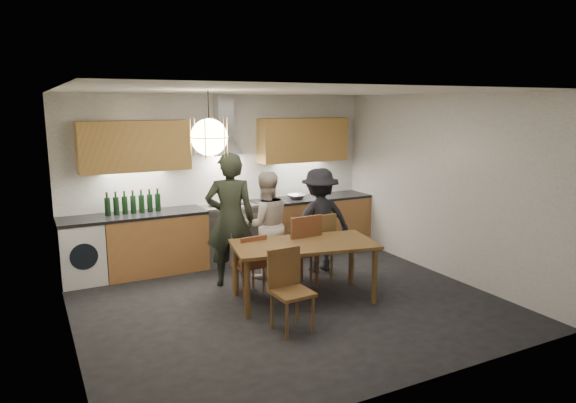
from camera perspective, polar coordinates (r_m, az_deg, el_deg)
name	(u,v)px	position (r m, az deg, el deg)	size (l,w,h in m)	color
ground	(287,302)	(6.60, -0.09, -11.05)	(5.00, 5.00, 0.00)	black
room_shell	(287,167)	(6.17, -0.09, 3.83)	(5.02, 4.52, 2.61)	white
counter_run	(232,233)	(8.16, -6.25, -3.47)	(5.00, 0.62, 0.90)	tan
range_stove	(231,234)	(8.15, -6.39, -3.56)	(0.90, 0.60, 0.92)	silver
wall_fixtures	(226,142)	(8.03, -6.92, 6.58)	(4.30, 0.54, 1.10)	tan
pendant_lamp	(209,137)	(5.65, -8.74, 7.07)	(0.43, 0.43, 0.70)	black
dining_table	(304,249)	(6.46, 1.79, -5.35)	(1.91, 1.21, 0.75)	brown
chair_back_left	(251,261)	(6.68, -4.15, -6.59)	(0.39, 0.39, 0.81)	brown
chair_back_mid	(301,247)	(6.84, 1.51, -5.06)	(0.49, 0.49, 1.02)	brown
chair_back_right	(318,242)	(7.23, 3.39, -4.52)	(0.46, 0.46, 0.95)	brown
chair_front	(288,284)	(5.70, 0.04, -9.11)	(0.43, 0.43, 0.90)	brown
person_left	(230,220)	(6.97, -6.42, -2.03)	(0.67, 0.44, 1.83)	black
person_mid	(266,225)	(7.28, -2.50, -2.63)	(0.74, 0.58, 1.53)	beige
person_right	(320,220)	(7.58, 3.52, -2.07)	(0.99, 0.57, 1.54)	black
mixing_bowl	(296,197)	(8.53, 0.94, 0.55)	(0.29, 0.29, 0.07)	#BCBCC0
stock_pot	(318,193)	(8.70, 3.31, 0.99)	(0.21, 0.21, 0.15)	silver
wine_bottles	(133,202)	(7.70, -16.83, -0.05)	(0.79, 0.08, 0.33)	black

